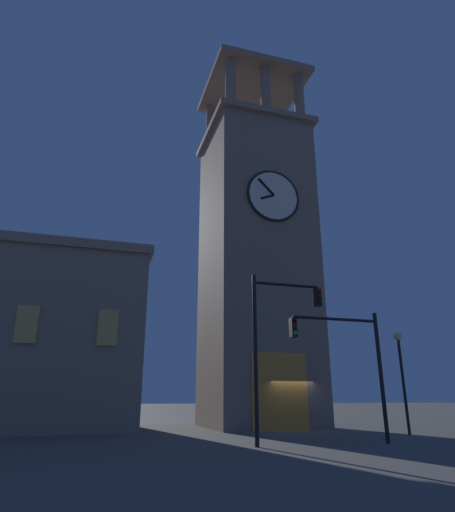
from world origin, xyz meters
TOP-DOWN VIEW (x-y plane):
  - ground_plane at (0.00, 0.00)m, footprint 200.00×200.00m
  - clocktower at (0.74, -2.51)m, footprint 6.86×6.91m
  - traffic_signal_near at (0.72, 7.51)m, footprint 3.94×0.41m
  - traffic_signal_mid at (3.71, 7.22)m, footprint 2.98×0.41m
  - street_lamp at (-4.19, 4.32)m, footprint 0.44×0.44m

SIDE VIEW (x-z plane):
  - ground_plane at x=0.00m, z-range 0.00..0.00m
  - street_lamp at x=-4.19m, z-range 0.98..5.81m
  - traffic_signal_near at x=0.72m, z-range 0.92..5.93m
  - traffic_signal_mid at x=3.71m, z-range 1.01..7.32m
  - clocktower at x=0.74m, z-range -2.96..23.67m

